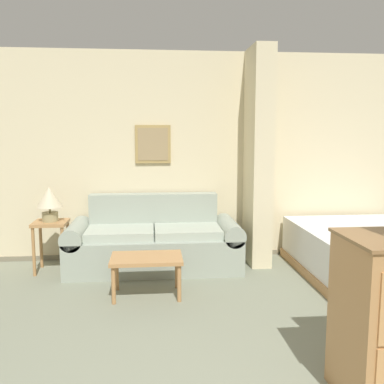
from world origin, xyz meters
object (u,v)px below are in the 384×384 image
object	(u,v)px
bed	(373,255)
coffee_table	(147,262)
table_lamp	(49,200)
couch	(154,242)

from	to	relation	value
bed	coffee_table	bearing A→B (deg)	-174.22
coffee_table	table_lamp	bearing A→B (deg)	142.03
couch	table_lamp	world-z (taller)	table_lamp
couch	bed	bearing A→B (deg)	-15.32
couch	coffee_table	size ratio (longest dim) A/B	2.92
coffee_table	bed	size ratio (longest dim) A/B	0.34
couch	bed	distance (m)	2.47
couch	coffee_table	xyz separation A→B (m)	(-0.08, -0.90, 0.04)
couch	table_lamp	xyz separation A→B (m)	(-1.18, -0.04, 0.53)
coffee_table	bed	xyz separation A→B (m)	(2.46, 0.25, -0.08)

